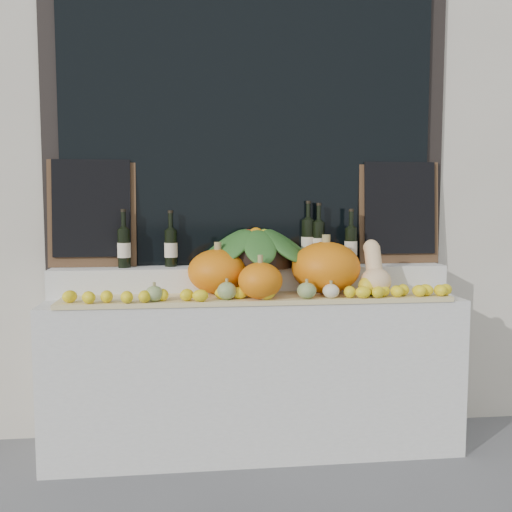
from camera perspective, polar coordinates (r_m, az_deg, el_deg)
storefront_facade at (r=3.99m, az=-1.39°, el=17.42°), size 7.00×0.94×4.50m
display_sill at (r=3.33m, az=-0.15°, el=-11.59°), size 2.30×0.55×0.88m
rear_tier at (r=3.37m, az=-0.45°, el=-2.35°), size 2.30×0.25×0.16m
straw_bedding at (r=3.11m, az=0.11°, el=-4.26°), size 2.10×0.32×0.02m
pumpkin_left at (r=3.19m, az=-3.82°, el=-1.55°), size 0.42×0.42×0.25m
pumpkin_right at (r=3.23m, az=7.00°, el=-1.14°), size 0.50×0.50×0.29m
pumpkin_center at (r=3.01m, az=0.43°, el=-2.49°), size 0.31×0.31×0.19m
butternut_squash at (r=3.22m, az=11.79°, el=-1.69°), size 0.17×0.22×0.30m
decorative_gourds at (r=3.01m, az=2.13°, el=-3.38°), size 1.24×0.16×0.15m
lemon_heap at (r=2.99m, az=0.36°, el=-3.78°), size 2.20×0.16×0.06m
produce_bowl at (r=3.34m, az=-0.00°, el=0.90°), size 0.69×0.69×0.24m
wine_bottle_far_left at (r=3.35m, az=-13.06°, el=0.84°), size 0.08×0.08×0.34m
wine_bottle_near_left at (r=3.36m, az=-8.51°, el=0.86°), size 0.08×0.08×0.33m
wine_bottle_tall at (r=3.45m, az=5.23°, el=1.46°), size 0.08×0.08×0.38m
wine_bottle_near_right at (r=3.44m, az=6.27°, el=1.36°), size 0.08×0.08×0.37m
wine_bottle_far_right at (r=3.45m, az=9.47°, el=1.03°), size 0.08×0.08×0.34m
chalkboard_left at (r=3.43m, az=-16.09°, el=4.34°), size 0.50×0.08×0.62m
chalkboard_right at (r=3.62m, az=14.13°, el=4.43°), size 0.50×0.08×0.62m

